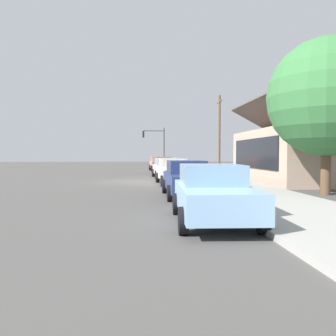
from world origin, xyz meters
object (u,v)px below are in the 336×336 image
(utility_pole_wooden, at_px, (219,133))
(car_silver, at_px, (166,167))
(car_skyblue, at_px, (213,193))
(car_ivory, at_px, (173,171))
(car_coral, at_px, (158,163))
(fire_hydrant_red, at_px, (188,173))
(traffic_light_main, at_px, (156,141))
(car_charcoal, at_px, (163,165))
(shade_tree, at_px, (327,97))
(car_navy, at_px, (187,178))

(utility_pole_wooden, bearing_deg, car_silver, -45.02)
(car_silver, bearing_deg, car_skyblue, -2.58)
(car_skyblue, bearing_deg, car_ivory, -177.60)
(car_coral, xyz_separation_m, car_skyblue, (29.62, -0.01, 0.00))
(car_ivory, xyz_separation_m, utility_pole_wooden, (-11.25, 5.53, 3.11))
(fire_hydrant_red, bearing_deg, traffic_light_main, -174.70)
(car_coral, relative_size, traffic_light_main, 0.91)
(car_coral, relative_size, car_charcoal, 1.05)
(car_silver, distance_m, car_skyblue, 17.69)
(car_coral, xyz_separation_m, car_charcoal, (5.91, 0.19, 0.00))
(shade_tree, distance_m, fire_hydrant_red, 12.04)
(fire_hydrant_red, bearing_deg, car_ivory, -20.61)
(traffic_light_main, bearing_deg, utility_pole_wooden, 27.89)
(utility_pole_wooden, bearing_deg, fire_hydrant_red, -29.10)
(utility_pole_wooden, height_order, fire_hydrant_red, utility_pole_wooden)
(car_silver, bearing_deg, utility_pole_wooden, 132.48)
(car_navy, distance_m, fire_hydrant_red, 10.43)
(car_charcoal, distance_m, car_skyblue, 23.71)
(fire_hydrant_red, bearing_deg, utility_pole_wooden, 150.90)
(car_charcoal, distance_m, utility_pole_wooden, 6.23)
(utility_pole_wooden, bearing_deg, car_ivory, -26.17)
(traffic_light_main, height_order, utility_pole_wooden, utility_pole_wooden)
(car_silver, distance_m, fire_hydrant_red, 2.28)
(car_coral, relative_size, shade_tree, 0.66)
(car_charcoal, xyz_separation_m, fire_hydrant_red, (7.66, 1.38, -0.32))
(car_skyblue, xyz_separation_m, shade_tree, (-5.81, 6.51, 3.65))
(shade_tree, height_order, utility_pole_wooden, utility_pole_wooden)
(car_ivory, relative_size, car_skyblue, 1.08)
(car_skyblue, relative_size, shade_tree, 0.62)
(car_coral, distance_m, traffic_light_main, 5.07)
(shade_tree, xyz_separation_m, fire_hydrant_red, (-10.23, -4.94, -3.97))
(car_silver, xyz_separation_m, car_skyblue, (17.69, -0.03, -0.00))
(fire_hydrant_red, bearing_deg, car_charcoal, -169.78)
(fire_hydrant_red, bearing_deg, car_navy, -8.36)
(car_charcoal, xyz_separation_m, car_skyblue, (23.71, -0.20, 0.00))
(car_coral, xyz_separation_m, shade_tree, (23.81, 6.51, 3.66))
(car_navy, relative_size, shade_tree, 0.66)
(car_charcoal, relative_size, car_navy, 0.95)
(car_silver, height_order, shade_tree, shade_tree)
(car_silver, xyz_separation_m, shade_tree, (11.88, 6.49, 3.65))
(car_coral, height_order, car_ivory, same)
(car_skyblue, distance_m, shade_tree, 9.47)
(car_charcoal, bearing_deg, car_ivory, -3.27)
(car_coral, height_order, car_navy, same)
(traffic_light_main, xyz_separation_m, utility_pole_wooden, (10.69, 5.66, 0.44))
(fire_hydrant_red, bearing_deg, car_silver, -136.60)
(car_charcoal, distance_m, car_navy, 17.98)
(car_coral, distance_m, shade_tree, 24.95)
(traffic_light_main, relative_size, utility_pole_wooden, 0.69)
(car_charcoal, distance_m, shade_tree, 19.32)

